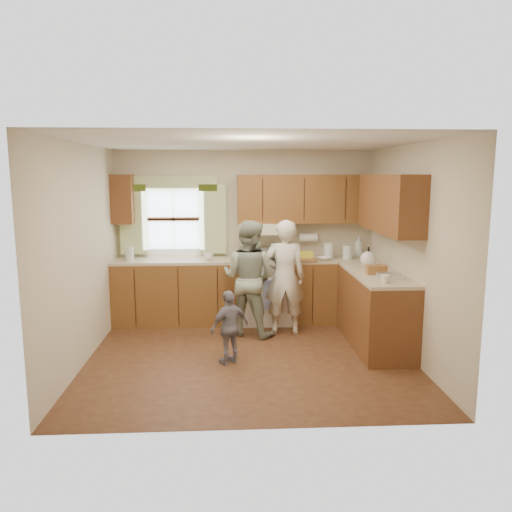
{
  "coord_description": "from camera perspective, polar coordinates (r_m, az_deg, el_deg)",
  "views": [
    {
      "loc": [
        -0.23,
        -5.7,
        2.14
      ],
      "look_at": [
        0.1,
        0.4,
        1.15
      ],
      "focal_mm": 35.0,
      "sensor_mm": 36.0,
      "label": 1
    }
  ],
  "objects": [
    {
      "name": "kitchen_fixtures",
      "position": [
        6.95,
        3.95,
        -1.61
      ],
      "size": [
        3.8,
        2.25,
        2.15
      ],
      "color": "#4B2C10",
      "rests_on": "ground"
    },
    {
      "name": "child",
      "position": [
        5.75,
        -3.02,
        -8.14
      ],
      "size": [
        0.53,
        0.45,
        0.85
      ],
      "primitive_type": "imported",
      "rotation": [
        0.0,
        0.0,
        3.74
      ],
      "color": "gray",
      "rests_on": "ground"
    },
    {
      "name": "stove",
      "position": [
        7.35,
        1.12,
        -3.96
      ],
      "size": [
        0.76,
        0.67,
        1.07
      ],
      "color": "silver",
      "rests_on": "ground"
    },
    {
      "name": "woman_left",
      "position": [
        6.73,
        3.28,
        -2.46
      ],
      "size": [
        0.58,
        0.39,
        1.56
      ],
      "primitive_type": "imported",
      "rotation": [
        0.0,
        0.0,
        3.12
      ],
      "color": "beige",
      "rests_on": "ground"
    },
    {
      "name": "woman_right",
      "position": [
        6.69,
        -0.84,
        -2.53
      ],
      "size": [
        0.94,
        0.87,
        1.56
      ],
      "primitive_type": "imported",
      "rotation": [
        0.0,
        0.0,
        2.68
      ],
      "color": "#213B28",
      "rests_on": "ground"
    },
    {
      "name": "room",
      "position": [
        5.77,
        -0.77,
        0.33
      ],
      "size": [
        3.8,
        3.8,
        3.8
      ],
      "color": "#432215",
      "rests_on": "ground"
    }
  ]
}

